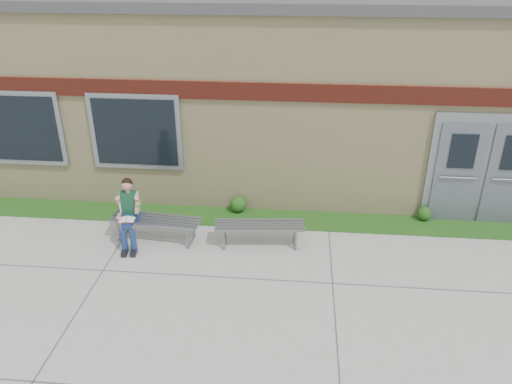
# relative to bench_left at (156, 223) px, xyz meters

# --- Properties ---
(ground) EXTENTS (80.00, 80.00, 0.00)m
(ground) POSITION_rel_bench_left_xyz_m (2.33, -1.62, -0.35)
(ground) COLOR #9E9E99
(ground) RESTS_ON ground
(grass_strip) EXTENTS (16.00, 0.80, 0.02)m
(grass_strip) POSITION_rel_bench_left_xyz_m (2.33, 0.98, -0.34)
(grass_strip) COLOR #134714
(grass_strip) RESTS_ON ground
(school_building) EXTENTS (16.20, 6.22, 4.20)m
(school_building) POSITION_rel_bench_left_xyz_m (2.33, 4.37, 1.76)
(school_building) COLOR beige
(school_building) RESTS_ON ground
(bench_left) EXTENTS (1.77, 0.66, 0.45)m
(bench_left) POSITION_rel_bench_left_xyz_m (0.00, 0.00, 0.00)
(bench_left) COLOR slate
(bench_left) RESTS_ON ground
(bench_right) EXTENTS (1.71, 0.61, 0.44)m
(bench_right) POSITION_rel_bench_left_xyz_m (2.00, 0.00, -0.01)
(bench_right) COLOR slate
(bench_right) RESTS_ON ground
(girl) EXTENTS (0.49, 0.79, 1.30)m
(girl) POSITION_rel_bench_left_xyz_m (-0.43, -0.19, 0.34)
(girl) COLOR navy
(girl) RESTS_ON ground
(shrub_mid) EXTENTS (0.34, 0.34, 0.34)m
(shrub_mid) POSITION_rel_bench_left_xyz_m (1.43, 1.23, -0.16)
(shrub_mid) COLOR #134714
(shrub_mid) RESTS_ON grass_strip
(shrub_east) EXTENTS (0.29, 0.29, 0.29)m
(shrub_east) POSITION_rel_bench_left_xyz_m (5.30, 1.23, -0.18)
(shrub_east) COLOR #134714
(shrub_east) RESTS_ON grass_strip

